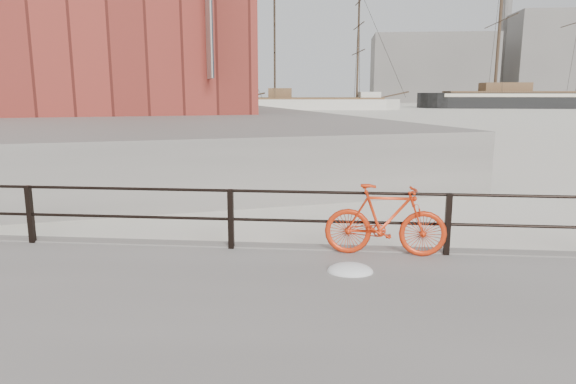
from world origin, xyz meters
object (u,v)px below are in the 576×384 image
(workboat_near, at_px, (48,127))
(schooner_mid, at_px, (316,110))
(barque_black, at_px, (575,108))
(workboat_far, at_px, (125,120))
(schooner_left, at_px, (181,110))
(bicycle, at_px, (385,220))

(workboat_near, bearing_deg, schooner_mid, 25.99)
(barque_black, bearing_deg, schooner_mid, -165.32)
(barque_black, distance_m, workboat_near, 87.67)
(workboat_near, height_order, workboat_far, same)
(schooner_left, relative_size, workboat_near, 2.06)
(workboat_near, distance_m, workboat_far, 11.96)
(barque_black, xyz_separation_m, schooner_mid, (-46.22, -11.33, 0.00))
(bicycle, relative_size, workboat_near, 0.15)
(schooner_left, relative_size, workboat_far, 2.73)
(workboat_near, bearing_deg, workboat_far, 42.06)
(schooner_mid, xyz_separation_m, workboat_near, (-20.36, -45.70, 0.00))
(schooner_mid, relative_size, workboat_far, 3.05)
(bicycle, xyz_separation_m, schooner_left, (-26.59, 75.77, -0.93))
(schooner_left, height_order, workboat_near, schooner_left)
(bicycle, distance_m, schooner_left, 80.30)
(workboat_near, bearing_deg, bicycle, -92.92)
(bicycle, bearing_deg, barque_black, 67.22)
(bicycle, bearing_deg, schooner_mid, 95.38)
(workboat_near, relative_size, workboat_far, 1.33)
(schooner_mid, distance_m, schooner_left, 22.30)
(schooner_mid, height_order, workboat_far, schooner_mid)
(barque_black, relative_size, schooner_left, 2.33)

